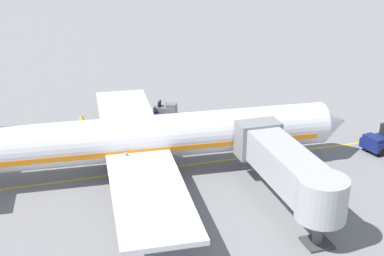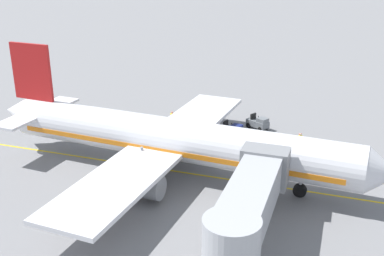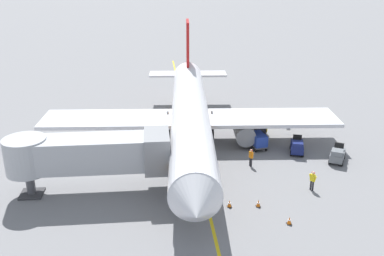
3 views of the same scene
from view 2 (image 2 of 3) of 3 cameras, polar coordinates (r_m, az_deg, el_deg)
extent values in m
plane|color=slate|center=(42.56, -2.54, -5.25)|extent=(400.00, 400.00, 0.00)
cube|color=gold|center=(42.56, -2.54, -5.24)|extent=(0.24, 80.00, 0.01)
cylinder|color=silver|center=(40.81, -2.20, -1.37)|extent=(5.84, 32.18, 3.70)
cube|color=orange|center=(40.99, -2.19, -1.97)|extent=(5.71, 29.62, 0.44)
cone|color=silver|center=(37.56, 22.47, -5.10)|extent=(3.78, 2.64, 3.63)
cone|color=silver|center=(50.16, -20.58, 1.94)|extent=(3.33, 3.01, 3.14)
cube|color=black|center=(37.29, 19.86, -3.82)|extent=(2.84, 1.28, 0.60)
cube|color=silver|center=(41.46, -3.44, -1.99)|extent=(30.28, 7.20, 0.36)
cylinder|color=gray|center=(46.27, 0.46, -1.13)|extent=(2.21, 3.33, 2.00)
cylinder|color=gray|center=(37.26, -6.01, -6.98)|extent=(2.21, 3.33, 2.00)
cube|color=red|center=(47.44, -19.08, 6.52)|extent=(0.62, 4.41, 5.50)
cube|color=silver|center=(48.39, -18.34, 1.87)|extent=(10.15, 3.27, 0.24)
cylinder|color=black|center=(39.05, 13.09, -7.46)|extent=(0.52, 1.13, 1.10)
cylinder|color=gray|center=(38.35, 13.28, -5.42)|extent=(0.24, 0.24, 2.00)
cylinder|color=black|center=(44.59, -3.25, -3.21)|extent=(0.52, 1.13, 1.10)
cylinder|color=gray|center=(43.98, -3.29, -1.37)|extent=(0.24, 0.24, 2.00)
cylinder|color=black|center=(40.91, -6.06, -5.63)|extent=(0.52, 1.13, 1.10)
cylinder|color=gray|center=(40.24, -6.14, -3.65)|extent=(0.24, 0.24, 2.00)
cube|color=#A8AAAF|center=(31.48, 7.35, -8.27)|extent=(11.01, 2.80, 2.60)
cube|color=gray|center=(35.61, 8.92, -4.74)|extent=(2.00, 3.50, 2.99)
cylinder|color=#A8AAAF|center=(26.89, 4.85, -13.73)|extent=(3.36, 3.36, 2.86)
cube|color=navy|center=(50.22, 4.81, -0.32)|extent=(1.85, 2.74, 0.70)
cube|color=navy|center=(49.70, 5.51, 0.13)|extent=(1.27, 1.29, 0.44)
cube|color=black|center=(50.31, 4.16, 0.55)|extent=(0.85, 0.39, 0.64)
cylinder|color=black|center=(49.93, 4.95, 0.34)|extent=(0.15, 0.28, 0.54)
cylinder|color=black|center=(50.39, 5.96, -0.72)|extent=(0.35, 0.59, 0.56)
cylinder|color=black|center=(49.51, 5.35, -1.09)|extent=(0.35, 0.59, 0.56)
cylinder|color=black|center=(51.20, 4.26, -0.30)|extent=(0.35, 0.59, 0.56)
cylinder|color=black|center=(50.33, 3.63, -0.67)|extent=(0.35, 0.59, 0.56)
cube|color=slate|center=(52.69, 8.05, 0.57)|extent=(2.28, 2.77, 0.70)
cube|color=slate|center=(52.08, 8.65, 0.96)|extent=(1.41, 1.42, 0.44)
cube|color=black|center=(52.88, 7.52, 1.45)|extent=(0.81, 0.55, 0.64)
cylinder|color=black|center=(52.39, 8.19, 1.20)|extent=(0.20, 0.27, 0.54)
cylinder|color=black|center=(52.68, 9.13, 0.10)|extent=(0.45, 0.59, 0.56)
cylinder|color=black|center=(51.90, 8.37, -0.18)|extent=(0.45, 0.59, 0.56)
cylinder|color=black|center=(53.73, 7.70, 0.60)|extent=(0.45, 0.59, 0.56)
cylinder|color=black|center=(52.96, 6.93, 0.33)|extent=(0.45, 0.59, 0.56)
cube|color=gold|center=(49.66, -2.75, -0.52)|extent=(1.87, 2.74, 0.70)
cube|color=gold|center=(49.40, -1.97, 0.08)|extent=(1.28, 1.30, 0.44)
cube|color=black|center=(49.48, -3.56, 0.21)|extent=(0.85, 0.40, 0.64)
cylinder|color=black|center=(49.42, -2.62, 0.18)|extent=(0.15, 0.28, 0.54)
cylinder|color=black|center=(50.22, -1.70, -0.68)|extent=(0.35, 0.59, 0.56)
cylinder|color=black|center=(49.22, -1.78, -1.14)|extent=(0.35, 0.59, 0.56)
cylinder|color=black|center=(50.36, -3.69, -0.65)|extent=(0.35, 0.59, 0.56)
cylinder|color=black|center=(49.37, -3.81, -1.11)|extent=(0.35, 0.59, 0.56)
cube|color=#4C4C51|center=(47.44, 2.10, -1.84)|extent=(1.65, 2.38, 0.12)
cube|color=#233D9E|center=(47.21, 2.11, -1.16)|extent=(1.56, 2.27, 1.10)
cylinder|color=#4C4C51|center=(47.30, 3.85, -1.96)|extent=(0.18, 0.70, 0.07)
cylinder|color=black|center=(47.95, 3.16, -1.91)|extent=(0.18, 0.37, 0.36)
cylinder|color=black|center=(46.94, 3.01, -2.43)|extent=(0.18, 0.37, 0.36)
cylinder|color=black|center=(48.14, 1.21, -1.79)|extent=(0.18, 0.37, 0.36)
cylinder|color=black|center=(47.13, 1.02, -2.30)|extent=(0.18, 0.37, 0.36)
cube|color=#4C4C51|center=(48.91, -1.21, -1.11)|extent=(1.65, 2.38, 0.12)
cube|color=#2D2D33|center=(48.69, -1.22, -0.44)|extent=(1.56, 2.27, 1.10)
cylinder|color=#4C4C51|center=(48.69, 0.47, -1.22)|extent=(0.18, 0.70, 0.07)
cylinder|color=black|center=(49.37, -0.15, -1.19)|extent=(0.18, 0.37, 0.36)
cylinder|color=black|center=(48.37, -0.37, -1.67)|extent=(0.18, 0.37, 0.36)
cylinder|color=black|center=(49.65, -2.03, -1.07)|extent=(0.18, 0.37, 0.36)
cylinder|color=black|center=(48.65, -2.28, -1.55)|extent=(0.18, 0.37, 0.36)
cylinder|color=#232328|center=(45.14, 6.41, -3.18)|extent=(0.15, 0.15, 0.85)
cylinder|color=#232328|center=(45.11, 6.16, -3.19)|extent=(0.15, 0.15, 0.85)
cube|color=orange|center=(44.84, 6.32, -2.34)|extent=(0.37, 0.44, 0.60)
cylinder|color=orange|center=(44.90, 6.63, -2.39)|extent=(0.17, 0.24, 0.57)
cylinder|color=orange|center=(44.82, 6.00, -2.40)|extent=(0.17, 0.24, 0.57)
sphere|color=beige|center=(44.67, 6.34, -1.83)|extent=(0.22, 0.22, 0.22)
cube|color=red|center=(44.66, 6.34, -1.80)|extent=(0.17, 0.27, 0.10)
cylinder|color=#232328|center=(48.11, 12.92, -2.04)|extent=(0.15, 0.15, 0.85)
cylinder|color=#232328|center=(48.21, 13.13, -2.01)|extent=(0.15, 0.15, 0.85)
cube|color=yellow|center=(47.89, 13.10, -1.23)|extent=(0.41, 0.45, 0.60)
cylinder|color=yellow|center=(47.79, 12.83, -1.31)|extent=(0.20, 0.23, 0.57)
cylinder|color=yellow|center=(48.02, 13.35, -1.25)|extent=(0.20, 0.23, 0.57)
sphere|color=beige|center=(47.73, 13.14, -0.75)|extent=(0.22, 0.22, 0.22)
cube|color=red|center=(47.73, 13.14, -0.73)|extent=(0.22, 0.26, 0.10)
cylinder|color=#232328|center=(53.16, -2.40, 0.72)|extent=(0.15, 0.15, 0.85)
cylinder|color=#232328|center=(53.32, -2.50, 0.78)|extent=(0.15, 0.15, 0.85)
cube|color=yellow|center=(53.00, -2.46, 1.49)|extent=(0.43, 0.45, 0.60)
cylinder|color=yellow|center=(52.81, -2.33, 1.36)|extent=(0.21, 0.23, 0.57)
cylinder|color=yellow|center=(53.22, -2.59, 1.51)|extent=(0.21, 0.23, 0.57)
sphere|color=tan|center=(52.86, -2.47, 1.93)|extent=(0.22, 0.22, 0.22)
cube|color=red|center=(52.85, -2.47, 1.95)|extent=(0.23, 0.25, 0.10)
cube|color=black|center=(43.65, 15.01, -5.27)|extent=(0.36, 0.36, 0.04)
cone|color=orange|center=(43.53, 15.05, -4.92)|extent=(0.30, 0.30, 0.55)
cylinder|color=white|center=(43.51, 15.05, -4.89)|extent=(0.21, 0.21, 0.06)
cube|color=black|center=(45.14, 18.40, -4.75)|extent=(0.36, 0.36, 0.04)
cone|color=orange|center=(45.02, 18.44, -4.41)|extent=(0.30, 0.30, 0.55)
cylinder|color=white|center=(45.01, 18.45, -4.38)|extent=(0.21, 0.21, 0.06)
cube|color=black|center=(41.67, 14.53, -6.53)|extent=(0.36, 0.36, 0.04)
cone|color=orange|center=(41.53, 14.57, -6.17)|extent=(0.30, 0.30, 0.55)
cylinder|color=white|center=(41.52, 14.57, -6.13)|extent=(0.21, 0.21, 0.06)
camera|label=1|loc=(21.20, -80.20, 6.06)|focal=46.34mm
camera|label=3|loc=(41.56, 60.49, 9.23)|focal=40.70mm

